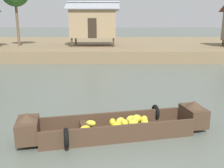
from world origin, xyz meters
The scene contains 4 objects.
ground_plane centered at (0.00, 10.00, 0.00)m, with size 300.00×300.00×0.00m, color #596056.
riverbank_strip centered at (0.00, 26.82, 0.49)m, with size 160.00×20.00×0.98m, color #7F6B4C.
banana_boat centered at (-0.48, 3.97, 0.31)m, with size 5.58×2.39×0.89m.
stilt_house_mid_left centered at (-2.43, 22.12, 3.23)m, with size 4.99×3.55×4.18m.
Camera 1 is at (-0.62, -2.85, 3.24)m, focal length 40.17 mm.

